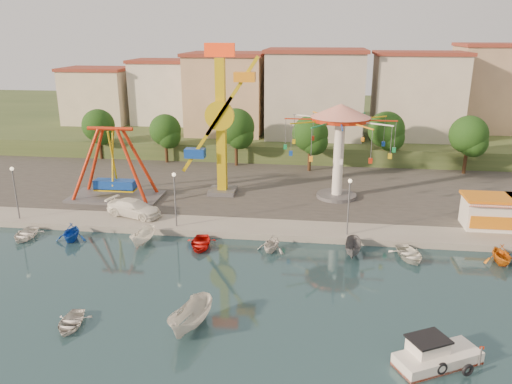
% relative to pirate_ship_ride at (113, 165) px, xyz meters
% --- Properties ---
extents(ground, '(200.00, 200.00, 0.00)m').
position_rel_pirate_ship_ride_xyz_m(ground, '(16.94, -20.23, -4.39)').
color(ground, '#142F38').
rests_on(ground, ground).
extents(quay_deck, '(200.00, 100.00, 0.60)m').
position_rel_pirate_ship_ride_xyz_m(quay_deck, '(16.94, 41.77, -4.09)').
color(quay_deck, '#9E998E').
rests_on(quay_deck, ground).
extents(asphalt_pad, '(90.00, 28.00, 0.01)m').
position_rel_pirate_ship_ride_xyz_m(asphalt_pad, '(16.94, 9.77, -3.79)').
color(asphalt_pad, '#4C4944').
rests_on(asphalt_pad, quay_deck).
extents(hill_terrace, '(200.00, 60.00, 3.00)m').
position_rel_pirate_ship_ride_xyz_m(hill_terrace, '(16.94, 46.77, -2.89)').
color(hill_terrace, '#384C26').
rests_on(hill_terrace, ground).
extents(pirate_ship_ride, '(10.00, 5.00, 8.00)m').
position_rel_pirate_ship_ride_xyz_m(pirate_ship_ride, '(0.00, 0.00, 0.00)').
color(pirate_ship_ride, '#59595E').
rests_on(pirate_ship_ride, quay_deck).
extents(kamikaze_tower, '(5.94, 3.10, 16.50)m').
position_rel_pirate_ship_ride_xyz_m(kamikaze_tower, '(11.68, 2.98, 4.13)').
color(kamikaze_tower, '#59595E').
rests_on(kamikaze_tower, quay_deck).
extents(wave_swinger, '(11.60, 11.60, 10.40)m').
position_rel_pirate_ship_ride_xyz_m(wave_swinger, '(24.26, 3.33, 3.80)').
color(wave_swinger, '#59595E').
rests_on(wave_swinger, quay_deck).
extents(booth_left, '(5.40, 3.78, 3.08)m').
position_rel_pirate_ship_ride_xyz_m(booth_left, '(38.43, -3.75, -2.23)').
color(booth_left, white).
rests_on(booth_left, quay_deck).
extents(lamp_post_0, '(0.14, 0.14, 5.00)m').
position_rel_pirate_ship_ride_xyz_m(lamp_post_0, '(-7.06, -7.23, -1.29)').
color(lamp_post_0, '#59595E').
rests_on(lamp_post_0, quay_deck).
extents(lamp_post_1, '(0.14, 0.14, 5.00)m').
position_rel_pirate_ship_ride_xyz_m(lamp_post_1, '(8.94, -7.23, -1.29)').
color(lamp_post_1, '#59595E').
rests_on(lamp_post_1, quay_deck).
extents(lamp_post_2, '(0.14, 0.14, 5.00)m').
position_rel_pirate_ship_ride_xyz_m(lamp_post_2, '(24.94, -7.23, -1.29)').
color(lamp_post_2, '#59595E').
rests_on(lamp_post_2, quay_deck).
extents(tree_0, '(4.60, 4.60, 7.19)m').
position_rel_pirate_ship_ride_xyz_m(tree_0, '(-9.06, 16.74, 1.08)').
color(tree_0, '#382314').
rests_on(tree_0, quay_deck).
extents(tree_1, '(4.35, 4.35, 6.80)m').
position_rel_pirate_ship_ride_xyz_m(tree_1, '(0.94, 16.01, 0.81)').
color(tree_1, '#382314').
rests_on(tree_1, quay_deck).
extents(tree_2, '(5.02, 5.02, 7.85)m').
position_rel_pirate_ship_ride_xyz_m(tree_2, '(10.94, 15.58, 1.52)').
color(tree_2, '#382314').
rests_on(tree_2, quay_deck).
extents(tree_3, '(4.68, 4.68, 7.32)m').
position_rel_pirate_ship_ride_xyz_m(tree_3, '(20.94, 14.13, 1.16)').
color(tree_3, '#382314').
rests_on(tree_3, quay_deck).
extents(tree_4, '(4.86, 4.86, 7.60)m').
position_rel_pirate_ship_ride_xyz_m(tree_4, '(30.94, 17.12, 1.35)').
color(tree_4, '#382314').
rests_on(tree_4, quay_deck).
extents(tree_5, '(4.83, 4.83, 7.54)m').
position_rel_pirate_ship_ride_xyz_m(tree_5, '(40.94, 15.30, 1.31)').
color(tree_5, '#382314').
rests_on(tree_5, quay_deck).
extents(building_0, '(9.26, 9.53, 11.87)m').
position_rel_pirate_ship_ride_xyz_m(building_0, '(-16.43, 25.83, 4.54)').
color(building_0, beige).
rests_on(building_0, hill_terrace).
extents(building_1, '(12.33, 9.01, 8.63)m').
position_rel_pirate_ship_ride_xyz_m(building_1, '(-4.39, 31.15, 2.92)').
color(building_1, silver).
rests_on(building_1, hill_terrace).
extents(building_2, '(11.95, 9.28, 11.23)m').
position_rel_pirate_ship_ride_xyz_m(building_2, '(8.76, 31.73, 4.22)').
color(building_2, tan).
rests_on(building_2, hill_terrace).
extents(building_3, '(12.59, 10.50, 9.20)m').
position_rel_pirate_ship_ride_xyz_m(building_3, '(22.55, 28.57, 3.20)').
color(building_3, beige).
rests_on(building_3, hill_terrace).
extents(building_4, '(10.75, 9.23, 9.24)m').
position_rel_pirate_ship_ride_xyz_m(building_4, '(36.01, 31.97, 3.22)').
color(building_4, beige).
rests_on(building_4, hill_terrace).
extents(building_5, '(12.77, 10.96, 11.21)m').
position_rel_pirate_ship_ride_xyz_m(building_5, '(49.31, 30.10, 4.21)').
color(building_5, tan).
rests_on(building_5, hill_terrace).
extents(cabin_motorboat, '(5.34, 4.03, 1.77)m').
position_rel_pirate_ship_ride_xyz_m(cabin_motorboat, '(29.19, -24.60, -3.92)').
color(cabin_motorboat, white).
rests_on(cabin_motorboat, ground).
extents(rowboat_a, '(2.54, 3.31, 0.64)m').
position_rel_pirate_ship_ride_xyz_m(rowboat_a, '(6.52, -23.70, -4.07)').
color(rowboat_a, silver).
rests_on(rowboat_a, ground).
extents(skiff, '(2.87, 4.87, 1.77)m').
position_rel_pirate_ship_ride_xyz_m(skiff, '(14.41, -23.02, -3.51)').
color(skiff, silver).
rests_on(skiff, ground).
extents(van, '(6.12, 3.86, 1.65)m').
position_rel_pirate_ship_ride_xyz_m(van, '(3.98, -5.06, -2.97)').
color(van, white).
rests_on(van, quay_deck).
extents(moored_boat_0, '(2.90, 3.82, 0.75)m').
position_rel_pirate_ship_ride_xyz_m(moored_boat_0, '(-4.60, -10.43, -4.02)').
color(moored_boat_0, white).
rests_on(moored_boat_0, ground).
extents(moored_boat_1, '(3.19, 3.54, 1.65)m').
position_rel_pirate_ship_ride_xyz_m(moored_boat_1, '(-0.04, -10.43, -3.57)').
color(moored_boat_1, '#1447B4').
rests_on(moored_boat_1, ground).
extents(moored_boat_2, '(1.94, 3.83, 1.41)m').
position_rel_pirate_ship_ride_xyz_m(moored_boat_2, '(6.77, -10.43, -3.69)').
color(moored_boat_2, white).
rests_on(moored_boat_2, ground).
extents(moored_boat_3, '(3.07, 3.98, 0.76)m').
position_rel_pirate_ship_ride_xyz_m(moored_boat_3, '(12.00, -10.43, -4.01)').
color(moored_boat_3, red).
rests_on(moored_boat_3, ground).
extents(moored_boat_4, '(3.11, 3.37, 1.47)m').
position_rel_pirate_ship_ride_xyz_m(moored_boat_4, '(18.32, -10.43, -3.66)').
color(moored_boat_4, silver).
rests_on(moored_boat_4, ground).
extents(moored_boat_5, '(1.69, 3.69, 1.38)m').
position_rel_pirate_ship_ride_xyz_m(moored_boat_5, '(25.32, -10.43, -3.70)').
color(moored_boat_5, slate).
rests_on(moored_boat_5, ground).
extents(moored_boat_6, '(3.57, 4.35, 0.78)m').
position_rel_pirate_ship_ride_xyz_m(moored_boat_6, '(30.00, -10.43, -4.00)').
color(moored_boat_6, white).
rests_on(moored_boat_6, ground).
extents(moored_boat_7, '(2.83, 3.24, 1.65)m').
position_rel_pirate_ship_ride_xyz_m(moored_boat_7, '(37.33, -10.43, -3.57)').
color(moored_boat_7, orange).
rests_on(moored_boat_7, ground).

